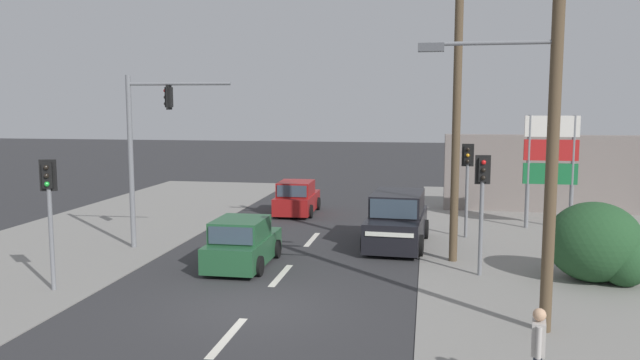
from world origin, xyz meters
name	(u,v)px	position (x,y,z in m)	size (l,w,h in m)	color
ground_plane	(253,308)	(0.00, 0.00, 0.00)	(140.00, 140.00, 0.00)	#303033
lane_dash_near	(228,337)	(0.00, -2.00, 0.00)	(0.20, 2.40, 0.01)	silver
lane_dash_mid	(281,275)	(0.00, 3.00, 0.00)	(0.20, 2.40, 0.01)	silver
lane_dash_far	(312,239)	(0.00, 8.00, 0.00)	(0.20, 2.40, 0.01)	silver
kerb_right_verge	(616,302)	(9.00, 2.00, 0.01)	(10.00, 44.00, 0.02)	gray
kerb_left_verge	(40,255)	(-8.50, 4.00, 0.01)	(8.00, 40.00, 0.02)	gray
utility_pole_foreground_right	(547,117)	(6.66, -0.50, 4.73)	(3.78, 0.33, 8.75)	brown
utility_pole_midground_right	(457,100)	(5.05, 5.55, 5.15)	(1.80, 0.26, 9.81)	brown
traffic_signal_mast	(145,139)	(-5.39, 5.64, 3.83)	(3.69, 0.44, 6.00)	slate
pedestal_signal_right_kerb	(482,195)	(5.76, 3.94, 2.42)	(0.44, 0.30, 3.56)	slate
pedestal_signal_left_kerb	(49,202)	(-5.70, 0.47, 2.42)	(0.44, 0.31, 3.56)	slate
pedestal_signal_far_median	(467,174)	(5.66, 9.27, 2.42)	(0.44, 0.29, 3.56)	slate
shopping_plaza_sign	(551,155)	(9.05, 11.63, 2.98)	(2.10, 0.16, 4.60)	slate
roadside_bush	(599,245)	(9.00, 3.86, 1.07)	(2.74, 2.35, 2.28)	#234C28
shopfront_wall_far	(576,174)	(11.00, 16.00, 1.80)	(12.00, 1.00, 3.60)	gray
hatchback_oncoming_near	(243,244)	(-1.43, 3.86, 0.70)	(1.79, 3.64, 1.53)	#235633
suv_receding_far	(397,221)	(3.16, 7.60, 0.88)	(2.26, 4.63, 1.90)	black
hatchback_kerbside_parked	(297,199)	(-1.72, 13.39, 0.70)	(1.84, 3.67, 1.53)	maroon
pedestrian_at_kerb	(538,349)	(6.07, -3.93, 0.93)	(0.27, 0.55, 1.63)	#232838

